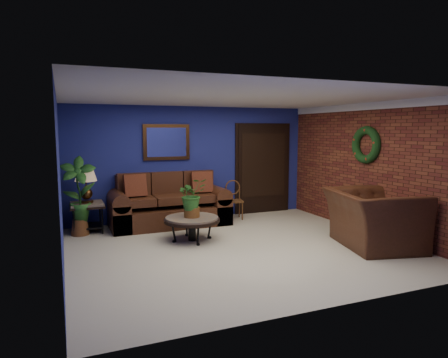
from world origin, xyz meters
name	(u,v)px	position (x,y,z in m)	size (l,w,h in m)	color
floor	(238,247)	(0.00, 0.00, 0.00)	(5.50, 5.50, 0.00)	beige
wall_back	(193,163)	(0.00, 2.50, 1.25)	(5.50, 0.04, 2.50)	navy
wall_left	(60,183)	(-2.75, 0.00, 1.25)	(0.04, 5.00, 2.50)	navy
wall_right_brick	(369,168)	(2.75, 0.00, 1.25)	(0.04, 5.00, 2.50)	brown
ceiling	(239,98)	(0.00, 0.00, 2.50)	(5.50, 5.00, 0.02)	silver
crown_molding	(371,106)	(2.72, 0.00, 2.43)	(0.03, 5.00, 0.14)	white
wall_mirror	(167,142)	(-0.60, 2.46, 1.72)	(1.02, 0.06, 0.77)	#472913
closet_door	(263,169)	(1.75, 2.47, 1.05)	(1.44, 0.06, 2.18)	black
wreath	(366,145)	(2.69, 0.05, 1.70)	(0.72, 0.72, 0.16)	black
sofa	(169,208)	(-0.67, 2.09, 0.36)	(2.43, 1.05, 1.09)	#432013
coffee_table	(192,220)	(-0.60, 0.71, 0.37)	(1.00, 1.00, 0.43)	#58514D
end_table	(87,210)	(-2.30, 2.05, 0.45)	(0.64, 0.64, 0.58)	#58514D
table_lamp	(86,180)	(-2.30, 2.05, 1.03)	(0.41, 0.41, 0.69)	#472913
side_chair	(234,197)	(0.83, 2.11, 0.49)	(0.44, 0.44, 0.86)	brown
armchair	(373,219)	(2.15, -0.81, 0.48)	(1.47, 1.29, 0.96)	#432013
coffee_plant	(192,196)	(-0.60, 0.71, 0.81)	(0.57, 0.51, 0.70)	brown
floor_plant	(338,208)	(2.35, 0.38, 0.43)	(0.41, 0.35, 0.82)	brown
tall_plant	(79,193)	(-2.45, 1.89, 0.81)	(0.72, 0.54, 1.50)	brown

